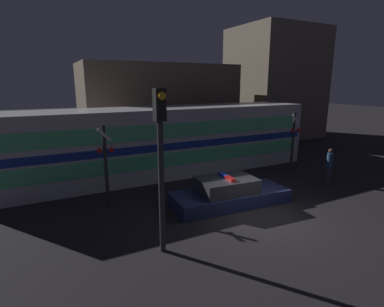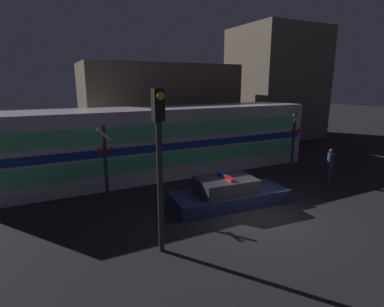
{
  "view_description": "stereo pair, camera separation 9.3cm",
  "coord_description": "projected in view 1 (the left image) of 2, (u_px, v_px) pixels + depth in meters",
  "views": [
    {
      "loc": [
        -7.32,
        -8.22,
        5.02
      ],
      "look_at": [
        -0.74,
        4.4,
        1.68
      ],
      "focal_mm": 28.0,
      "sensor_mm": 36.0,
      "label": 1
    },
    {
      "loc": [
        -7.23,
        -8.27,
        5.02
      ],
      "look_at": [
        -0.74,
        4.4,
        1.68
      ],
      "focal_mm": 28.0,
      "sensor_mm": 36.0,
      "label": 2
    }
  ],
  "objects": [
    {
      "name": "police_car",
      "position": [
        229.0,
        193.0,
        12.7
      ],
      "size": [
        5.12,
        2.26,
        1.29
      ],
      "rotation": [
        0.0,
        0.0,
        -0.08
      ],
      "color": "navy",
      "rests_on": "ground_plane"
    },
    {
      "name": "ground_plane",
      "position": [
        262.0,
        217.0,
        11.54
      ],
      "size": [
        120.0,
        120.0,
        0.0
      ],
      "primitive_type": "plane",
      "color": "#262326"
    },
    {
      "name": "train",
      "position": [
        163.0,
        141.0,
        16.75
      ],
      "size": [
        17.72,
        3.17,
        3.74
      ],
      "color": "silver",
      "rests_on": "ground_plane"
    },
    {
      "name": "building_center",
      "position": [
        274.0,
        84.0,
        28.56
      ],
      "size": [
        7.51,
        6.63,
        10.01
      ],
      "color": "#726656",
      "rests_on": "ground_plane"
    },
    {
      "name": "pedestrian",
      "position": [
        329.0,
        165.0,
        15.32
      ],
      "size": [
        0.3,
        0.3,
        1.81
      ],
      "color": "#3F384C",
      "rests_on": "ground_plane"
    },
    {
      "name": "crossing_signal_near",
      "position": [
        293.0,
        139.0,
        17.26
      ],
      "size": [
        0.68,
        0.31,
        3.45
      ],
      "color": "#2D2D33",
      "rests_on": "ground_plane"
    },
    {
      "name": "crossing_signal_far",
      "position": [
        106.0,
        162.0,
        12.25
      ],
      "size": [
        0.68,
        0.31,
        3.43
      ],
      "color": "#2D2D33",
      "rests_on": "ground_plane"
    },
    {
      "name": "traffic_light_corner",
      "position": [
        161.0,
        153.0,
        8.51
      ],
      "size": [
        0.3,
        0.46,
        4.9
      ],
      "color": "#2D2D33",
      "rests_on": "ground_plane"
    },
    {
      "name": "building_left",
      "position": [
        160.0,
        107.0,
        23.08
      ],
      "size": [
        11.49,
        4.92,
        6.43
      ],
      "color": "brown",
      "rests_on": "ground_plane"
    }
  ]
}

